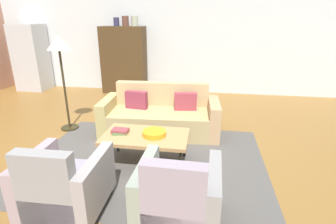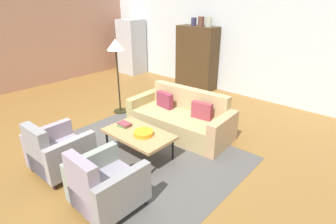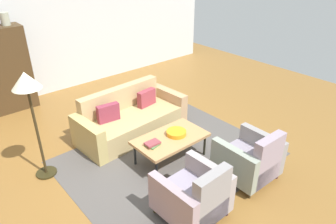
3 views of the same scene
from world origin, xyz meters
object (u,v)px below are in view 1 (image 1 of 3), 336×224
Objects in this scene: couch at (161,116)px; cabinet at (124,60)px; vase_tall at (116,22)px; floor_lamp at (59,52)px; book_stack at (120,131)px; fruit_bowl at (154,133)px; armchair_left at (63,187)px; armchair_right at (178,198)px; vase_round at (125,21)px; refrigerator at (31,58)px; vase_small at (135,21)px; coffee_table at (146,137)px.

couch is 1.19× the size of cabinet.
floor_lamp is (-0.09, -2.73, -0.47)m from vase_tall.
book_stack is at bearing -35.88° from floor_lamp.
book_stack is (-0.49, 0.01, -0.01)m from fruit_bowl.
fruit_bowl is 1.50× the size of vase_tall.
couch is 3.45m from vase_tall.
armchair_left is 0.49× the size of cabinet.
armchair_right is 5.62m from vase_tall.
fruit_bowl is 1.29× the size of vase_round.
vase_round is at bearing 0.00° from vase_tall.
cabinet is (-0.91, 4.91, 0.56)m from armchair_left.
vase_round reaches higher than refrigerator.
cabinet is (-1.63, 3.74, 0.42)m from fruit_bowl.
cabinet is at bearing 84.97° from floor_lamp.
vase_tall is at bearing 109.05° from book_stack.
refrigerator is at bearing -178.16° from vase_small.
couch reaches higher than fruit_bowl.
couch is at bearing 96.24° from fruit_bowl.
book_stack reaches higher than coffee_table.
book_stack is 4.14m from vase_round.
armchair_left is 6.07m from refrigerator.
book_stack is 0.93× the size of vase_round.
coffee_table is 4.73× the size of vase_small.
fruit_bowl is 2.34m from floor_lamp.
fruit_bowl reaches higher than coffee_table.
cabinet is at bearing -62.87° from couch.
vase_tall is 2.78m from refrigerator.
refrigerator is (-4.25, 2.45, 0.64)m from couch.
vase_round is (-0.81, 4.91, 1.58)m from armchair_left.
vase_round is 2.80m from floor_lamp.
coffee_table is at bearing -29.89° from floor_lamp.
vase_small is (0.25, 0.00, -0.00)m from vase_round.
cabinet is at bearing 99.13° from armchair_left.
couch is 2.44× the size of armchair_left.
armchair_left is 1.38m from fruit_bowl.
book_stack is at bearing 178.85° from coffee_table.
cabinet is (-1.50, 2.56, 0.61)m from couch.
fruit_bowl is 5.72m from refrigerator.
vase_round is (-1.04, 3.73, 1.46)m from book_stack.
vase_small is at bearing 107.20° from coffee_table.
armchair_left is 0.48× the size of refrigerator.
vase_round reaches higher than fruit_bowl.
book_stack is at bearing -78.07° from vase_small.
fruit_bowl is (0.72, 1.17, 0.13)m from armchair_left.
refrigerator is at bearing 139.48° from coffee_table.
refrigerator is at bearing -177.99° from vase_round.
book_stack is at bearing -43.04° from refrigerator.
couch is 2.44× the size of armchair_right.
vase_round is (-1.53, 3.74, 1.45)m from fruit_bowl.
coffee_table is 0.70× the size of floor_lamp.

